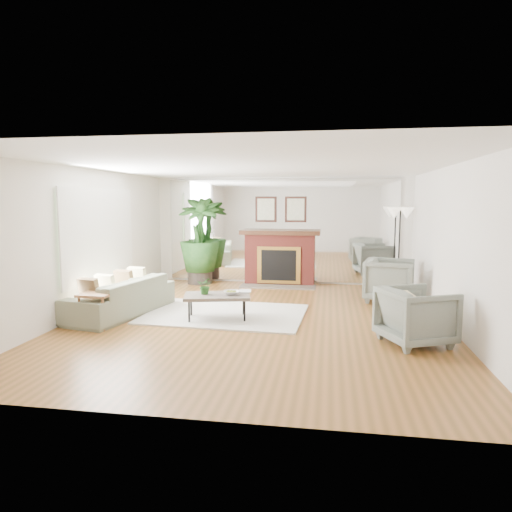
% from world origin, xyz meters
% --- Properties ---
extents(ground, '(7.00, 7.00, 0.00)m').
position_xyz_m(ground, '(0.00, 0.00, 0.00)').
color(ground, brown).
rests_on(ground, ground).
extents(wall_left, '(0.02, 7.00, 2.50)m').
position_xyz_m(wall_left, '(-2.99, 0.00, 1.25)').
color(wall_left, white).
rests_on(wall_left, ground).
extents(wall_right, '(0.02, 7.00, 2.50)m').
position_xyz_m(wall_right, '(2.99, 0.00, 1.25)').
color(wall_right, white).
rests_on(wall_right, ground).
extents(wall_back, '(6.00, 0.02, 2.50)m').
position_xyz_m(wall_back, '(0.00, 3.49, 1.25)').
color(wall_back, white).
rests_on(wall_back, ground).
extents(mirror_panel, '(5.40, 0.04, 2.40)m').
position_xyz_m(mirror_panel, '(0.00, 3.47, 1.25)').
color(mirror_panel, silver).
rests_on(mirror_panel, wall_back).
extents(window_panel, '(0.04, 2.40, 1.50)m').
position_xyz_m(window_panel, '(-2.96, 0.40, 1.35)').
color(window_panel, '#B2E09E').
rests_on(window_panel, wall_left).
extents(fireplace, '(1.85, 0.83, 2.05)m').
position_xyz_m(fireplace, '(0.00, 3.26, 0.66)').
color(fireplace, maroon).
rests_on(fireplace, ground).
extents(area_rug, '(2.76, 2.04, 0.03)m').
position_xyz_m(area_rug, '(-0.61, 0.24, 0.01)').
color(area_rug, silver).
rests_on(area_rug, ground).
extents(coffee_table, '(1.17, 0.84, 0.42)m').
position_xyz_m(coffee_table, '(-0.66, -0.11, 0.39)').
color(coffee_table, '#6B5E54').
rests_on(coffee_table, ground).
extents(sofa, '(1.25, 2.27, 0.63)m').
position_xyz_m(sofa, '(-2.38, -0.01, 0.31)').
color(sofa, gray).
rests_on(sofa, ground).
extents(armchair_back, '(1.08, 1.06, 0.83)m').
position_xyz_m(armchair_back, '(2.31, 1.79, 0.42)').
color(armchair_back, gray).
rests_on(armchair_back, ground).
extents(armchair_front, '(1.13, 1.11, 0.78)m').
position_xyz_m(armchair_front, '(2.32, -0.92, 0.39)').
color(armchair_front, gray).
rests_on(armchair_front, ground).
extents(side_table, '(0.49, 0.49, 0.55)m').
position_xyz_m(side_table, '(-2.37, -0.84, 0.46)').
color(side_table, olive).
rests_on(side_table, ground).
extents(potted_ficus, '(1.06, 1.06, 2.03)m').
position_xyz_m(potted_ficus, '(-1.88, 3.10, 1.08)').
color(potted_ficus, '#29231E').
rests_on(potted_ficus, ground).
extents(floor_lamp, '(0.59, 0.33, 1.81)m').
position_xyz_m(floor_lamp, '(2.65, 3.10, 1.54)').
color(floor_lamp, black).
rests_on(floor_lamp, ground).
extents(tabletop_plant, '(0.26, 0.23, 0.28)m').
position_xyz_m(tabletop_plant, '(-0.86, -0.11, 0.56)').
color(tabletop_plant, '#316023').
rests_on(tabletop_plant, coffee_table).
extents(fruit_bowl, '(0.32, 0.32, 0.07)m').
position_xyz_m(fruit_bowl, '(-0.43, -0.07, 0.46)').
color(fruit_bowl, olive).
rests_on(fruit_bowl, coffee_table).
extents(book, '(0.25, 0.31, 0.02)m').
position_xyz_m(book, '(-0.36, 0.17, 0.43)').
color(book, olive).
rests_on(book, coffee_table).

